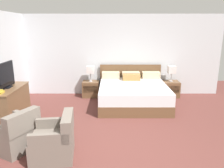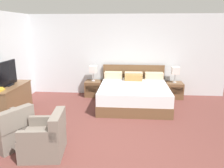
{
  "view_description": "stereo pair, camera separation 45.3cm",
  "coord_description": "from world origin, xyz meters",
  "views": [
    {
      "loc": [
        -0.06,
        -3.39,
        2.16
      ],
      "look_at": [
        -0.04,
        1.96,
        0.75
      ],
      "focal_mm": 35.0,
      "sensor_mm": 36.0,
      "label": 1
    },
    {
      "loc": [
        0.39,
        -3.37,
        2.16
      ],
      "look_at": [
        -0.04,
        1.96,
        0.75
      ],
      "focal_mm": 35.0,
      "sensor_mm": 36.0,
      "label": 2
    }
  ],
  "objects": [
    {
      "name": "ground_plane",
      "position": [
        0.0,
        0.0,
        0.0
      ],
      "size": [
        10.7,
        10.7,
        0.0
      ],
      "primitive_type": "plane",
      "color": "brown"
    },
    {
      "name": "wall_back",
      "position": [
        0.0,
        3.6,
        1.27
      ],
      "size": [
        6.82,
        0.06,
        2.54
      ],
      "primitive_type": "cube",
      "color": "silver",
      "rests_on": "ground"
    },
    {
      "name": "bed",
      "position": [
        0.53,
        2.58,
        0.32
      ],
      "size": [
        1.95,
        2.0,
        0.99
      ],
      "color": "brown",
      "rests_on": "ground"
    },
    {
      "name": "nightstand_left",
      "position": [
        -0.74,
        3.27,
        0.25
      ],
      "size": [
        0.51,
        0.46,
        0.49
      ],
      "color": "brown",
      "rests_on": "ground"
    },
    {
      "name": "nightstand_right",
      "position": [
        1.79,
        3.27,
        0.25
      ],
      "size": [
        0.51,
        0.46,
        0.49
      ],
      "color": "brown",
      "rests_on": "ground"
    },
    {
      "name": "table_lamp_left",
      "position": [
        -0.74,
        3.28,
        0.86
      ],
      "size": [
        0.23,
        0.23,
        0.49
      ],
      "color": "#B7B7BC",
      "rests_on": "nightstand_left"
    },
    {
      "name": "table_lamp_right",
      "position": [
        1.79,
        3.28,
        0.86
      ],
      "size": [
        0.23,
        0.23,
        0.49
      ],
      "color": "#B7B7BC",
      "rests_on": "nightstand_right"
    },
    {
      "name": "dresser",
      "position": [
        -2.5,
        1.45,
        0.41
      ],
      "size": [
        0.57,
        1.25,
        0.79
      ],
      "color": "brown",
      "rests_on": "ground"
    },
    {
      "name": "tv",
      "position": [
        -2.5,
        1.49,
        1.08
      ],
      "size": [
        0.18,
        0.76,
        0.59
      ],
      "color": "black",
      "rests_on": "dresser"
    },
    {
      "name": "armchair_by_window",
      "position": [
        -1.8,
        0.16,
        0.28
      ],
      "size": [
        0.93,
        0.93,
        0.76
      ],
      "color": "#70665B",
      "rests_on": "ground"
    },
    {
      "name": "armchair_companion",
      "position": [
        -1.03,
        -0.08,
        0.28
      ],
      "size": [
        0.76,
        0.75,
        0.76
      ],
      "color": "#70665B",
      "rests_on": "ground"
    }
  ]
}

